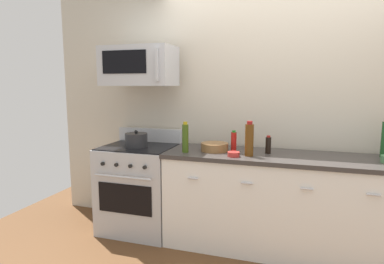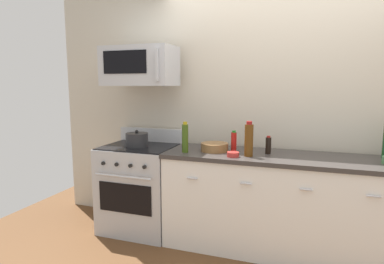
# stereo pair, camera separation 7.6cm
# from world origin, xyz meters

# --- Properties ---
(ground_plane) EXTENTS (6.25, 6.25, 0.00)m
(ground_plane) POSITION_xyz_m (0.00, 0.00, 0.00)
(ground_plane) COLOR brown
(back_wall) EXTENTS (5.21, 0.10, 2.70)m
(back_wall) POSITION_xyz_m (0.00, 0.41, 1.35)
(back_wall) COLOR beige
(back_wall) RESTS_ON ground_plane
(counter_unit) EXTENTS (2.12, 0.66, 0.92)m
(counter_unit) POSITION_xyz_m (0.00, -0.00, 0.46)
(counter_unit) COLOR white
(counter_unit) RESTS_ON ground_plane
(range_oven) EXTENTS (0.76, 0.69, 1.07)m
(range_oven) POSITION_xyz_m (-1.43, 0.00, 0.47)
(range_oven) COLOR #B7BABF
(range_oven) RESTS_ON ground_plane
(microwave) EXTENTS (0.74, 0.44, 0.40)m
(microwave) POSITION_xyz_m (-1.43, 0.05, 1.75)
(microwave) COLOR #B7BABF
(bottle_olive_oil) EXTENTS (0.06, 0.06, 0.29)m
(bottle_olive_oil) POSITION_xyz_m (-0.86, -0.15, 1.06)
(bottle_olive_oil) COLOR #385114
(bottle_olive_oil) RESTS_ON countertop_slab
(bottle_wine_amber) EXTENTS (0.08, 0.08, 0.32)m
(bottle_wine_amber) POSITION_xyz_m (-0.26, -0.12, 1.07)
(bottle_wine_amber) COLOR #59330F
(bottle_wine_amber) RESTS_ON countertop_slab
(bottle_soy_sauce_dark) EXTENTS (0.05, 0.05, 0.17)m
(bottle_soy_sauce_dark) POSITION_xyz_m (-0.10, 0.04, 1.00)
(bottle_soy_sauce_dark) COLOR black
(bottle_soy_sauce_dark) RESTS_ON countertop_slab
(bottle_hot_sauce_red) EXTENTS (0.05, 0.05, 0.20)m
(bottle_hot_sauce_red) POSITION_xyz_m (-0.43, 0.05, 1.02)
(bottle_hot_sauce_red) COLOR #B21914
(bottle_hot_sauce_red) RESTS_ON countertop_slab
(bowl_wooden_salad) EXTENTS (0.27, 0.27, 0.08)m
(bowl_wooden_salad) POSITION_xyz_m (-0.61, 0.00, 0.96)
(bowl_wooden_salad) COLOR brown
(bowl_wooden_salad) RESTS_ON countertop_slab
(bowl_red_small) EXTENTS (0.11, 0.11, 0.04)m
(bowl_red_small) POSITION_xyz_m (-0.39, -0.19, 0.94)
(bowl_red_small) COLOR #B72D28
(bowl_red_small) RESTS_ON countertop_slab
(stockpot) EXTENTS (0.23, 0.23, 0.17)m
(stockpot) POSITION_xyz_m (-1.43, -0.05, 0.99)
(stockpot) COLOR #262628
(stockpot) RESTS_ON range_oven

